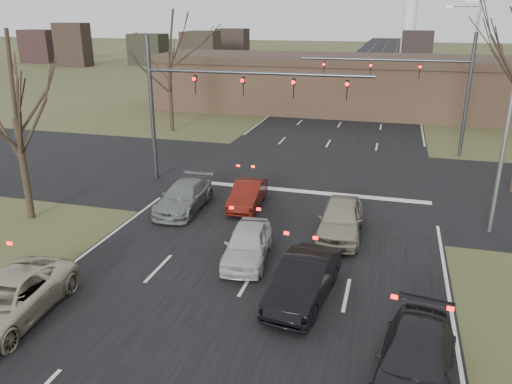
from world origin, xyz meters
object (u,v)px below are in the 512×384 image
(car_white_sedan, at_px, (247,244))
(car_red_ahead, at_px, (248,194))
(streetlight_right_far, at_px, (469,66))
(car_silver_suv, at_px, (7,300))
(mast_arm_near, at_px, (206,93))
(streetlight_right_near, at_px, (506,105))
(car_grey_ahead, at_px, (184,197))
(mast_arm_far, at_px, (424,79))
(car_black_hatch, at_px, (304,280))
(car_charcoal_sedan, at_px, (415,362))
(car_silver_ahead, at_px, (341,219))
(building, at_px, (370,84))

(car_white_sedan, distance_m, car_red_ahead, 5.73)
(streetlight_right_far, relative_size, car_silver_suv, 1.98)
(streetlight_right_far, relative_size, car_white_sedan, 2.50)
(car_silver_suv, bearing_deg, mast_arm_near, 80.53)
(streetlight_right_far, xyz_separation_m, car_silver_suv, (-15.82, -28.26, -4.88))
(streetlight_right_near, relative_size, car_grey_ahead, 2.19)
(mast_arm_far, distance_m, car_black_hatch, 21.47)
(streetlight_right_near, bearing_deg, car_grey_ahead, -175.52)
(mast_arm_far, bearing_deg, car_charcoal_sedan, -91.42)
(mast_arm_near, xyz_separation_m, car_white_sedan, (4.73, -8.36, -4.39))
(mast_arm_near, relative_size, car_silver_ahead, 2.69)
(building, distance_m, car_charcoal_sedan, 39.08)
(streetlight_right_near, relative_size, car_black_hatch, 2.27)
(streetlight_right_near, xyz_separation_m, car_black_hatch, (-6.70, -7.64, -4.86))
(building, xyz_separation_m, car_grey_ahead, (-6.98, -29.08, -2.00))
(car_white_sedan, bearing_deg, building, 78.74)
(mast_arm_near, height_order, mast_arm_far, same)
(mast_arm_far, bearing_deg, building, 105.58)
(car_grey_ahead, bearing_deg, car_red_ahead, 21.24)
(mast_arm_near, distance_m, car_silver_ahead, 10.39)
(mast_arm_far, distance_m, streetlight_right_far, 5.12)
(mast_arm_near, distance_m, car_silver_suv, 14.97)
(car_white_sedan, bearing_deg, streetlight_right_far, 59.32)
(car_red_ahead, bearing_deg, car_silver_ahead, -28.67)
(car_red_ahead, bearing_deg, mast_arm_far, 53.77)
(car_silver_suv, height_order, car_charcoal_sedan, car_silver_suv)
(streetlight_right_near, xyz_separation_m, car_grey_ahead, (-13.80, -1.08, -4.92))
(car_silver_suv, bearing_deg, car_black_hatch, 18.42)
(streetlight_right_far, height_order, car_black_hatch, streetlight_right_far)
(car_silver_ahead, bearing_deg, car_white_sedan, -135.89)
(car_charcoal_sedan, distance_m, car_grey_ahead, 14.40)
(mast_arm_near, bearing_deg, car_red_ahead, -42.61)
(car_silver_suv, xyz_separation_m, car_red_ahead, (4.38, 11.40, -0.07))
(streetlight_right_near, height_order, car_red_ahead, streetlight_right_near)
(car_charcoal_sedan, height_order, car_grey_ahead, car_charcoal_sedan)
(building, bearing_deg, car_silver_suv, -102.22)
(car_white_sedan, xyz_separation_m, car_charcoal_sedan, (6.09, -5.49, -0.02))
(streetlight_right_far, height_order, car_red_ahead, streetlight_right_far)
(streetlight_right_near, bearing_deg, car_red_ahead, 179.29)
(car_silver_suv, distance_m, car_silver_ahead, 12.96)
(building, relative_size, car_white_sedan, 10.61)
(car_white_sedan, distance_m, car_grey_ahead, 6.20)
(streetlight_right_near, bearing_deg, car_white_sedan, -150.08)
(mast_arm_near, relative_size, mast_arm_far, 1.09)
(streetlight_right_near, distance_m, car_silver_suv, 19.63)
(mast_arm_far, distance_m, streetlight_right_near, 13.28)
(streetlight_right_near, xyz_separation_m, car_white_sedan, (-9.32, -5.36, -4.91))
(mast_arm_near, relative_size, car_grey_ahead, 2.66)
(streetlight_right_far, bearing_deg, car_silver_ahead, -109.08)
(building, bearing_deg, streetlight_right_far, -56.35)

